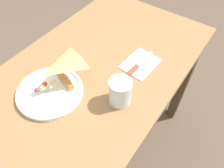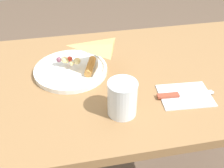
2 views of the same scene
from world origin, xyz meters
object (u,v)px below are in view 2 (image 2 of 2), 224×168
(plate_pizza, at_px, (71,68))
(napkin_folded, at_px, (185,95))
(dining_table, at_px, (110,104))
(butter_knife, at_px, (183,94))
(milk_glass, at_px, (124,99))

(plate_pizza, relative_size, napkin_folded, 1.52)
(dining_table, xyz_separation_m, butter_knife, (0.19, -0.14, 0.13))
(butter_knife, bearing_deg, milk_glass, -166.48)
(dining_table, relative_size, plate_pizza, 5.12)
(napkin_folded, bearing_deg, plate_pizza, 149.10)
(milk_glass, height_order, napkin_folded, milk_glass)
(milk_glass, distance_m, butter_knife, 0.20)
(dining_table, distance_m, plate_pizza, 0.19)
(dining_table, bearing_deg, plate_pizza, 157.02)
(butter_knife, bearing_deg, dining_table, 147.20)
(milk_glass, relative_size, butter_knife, 0.58)
(milk_glass, bearing_deg, plate_pizza, 119.05)
(plate_pizza, bearing_deg, milk_glass, -60.95)
(dining_table, distance_m, napkin_folded, 0.28)
(dining_table, height_order, milk_glass, milk_glass)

